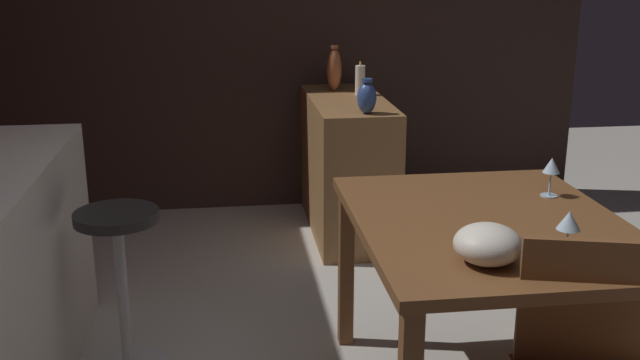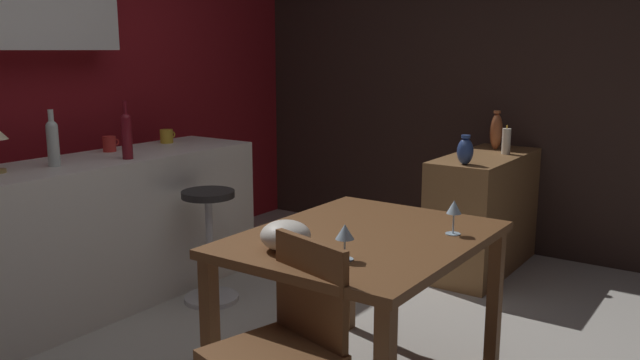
{
  "view_description": "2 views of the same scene",
  "coord_description": "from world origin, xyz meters",
  "px_view_note": "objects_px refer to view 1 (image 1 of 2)",
  "views": [
    {
      "loc": [
        -2.3,
        0.51,
        1.62
      ],
      "look_at": [
        0.65,
        0.11,
        0.72
      ],
      "focal_mm": 41.66,
      "sensor_mm": 36.0,
      "label": 1
    },
    {
      "loc": [
        -2.3,
        -1.8,
        1.53
      ],
      "look_at": [
        0.84,
        0.39,
        0.76
      ],
      "focal_mm": 36.25,
      "sensor_mm": 36.0,
      "label": 2
    }
  ],
  "objects_px": {
    "fruit_bowl": "(488,244)",
    "vase_ceramic_blue": "(367,97)",
    "wine_glass_left": "(569,223)",
    "pillar_candle_tall": "(360,80)",
    "dining_table": "(488,244)",
    "bar_stool": "(123,290)",
    "vase_copper": "(334,69)",
    "sideboard_cabinet": "(347,165)",
    "wine_glass_right": "(551,167)"
  },
  "relations": [
    {
      "from": "bar_stool",
      "to": "vase_copper",
      "type": "relative_size",
      "value": 2.47
    },
    {
      "from": "wine_glass_right",
      "to": "pillar_candle_tall",
      "type": "height_order",
      "value": "pillar_candle_tall"
    },
    {
      "from": "pillar_candle_tall",
      "to": "vase_ceramic_blue",
      "type": "height_order",
      "value": "pillar_candle_tall"
    },
    {
      "from": "bar_stool",
      "to": "dining_table",
      "type": "bearing_deg",
      "value": -106.33
    },
    {
      "from": "bar_stool",
      "to": "pillar_candle_tall",
      "type": "relative_size",
      "value": 3.43
    },
    {
      "from": "wine_glass_left",
      "to": "fruit_bowl",
      "type": "xyz_separation_m",
      "value": [
        -0.03,
        0.26,
        -0.04
      ]
    },
    {
      "from": "pillar_candle_tall",
      "to": "vase_ceramic_blue",
      "type": "distance_m",
      "value": 0.56
    },
    {
      "from": "fruit_bowl",
      "to": "vase_ceramic_blue",
      "type": "height_order",
      "value": "vase_ceramic_blue"
    },
    {
      "from": "dining_table",
      "to": "wine_glass_left",
      "type": "distance_m",
      "value": 0.41
    },
    {
      "from": "dining_table",
      "to": "fruit_bowl",
      "type": "distance_m",
      "value": 0.42
    },
    {
      "from": "wine_glass_left",
      "to": "pillar_candle_tall",
      "type": "bearing_deg",
      "value": 4.76
    },
    {
      "from": "sideboard_cabinet",
      "to": "vase_copper",
      "type": "height_order",
      "value": "vase_copper"
    },
    {
      "from": "sideboard_cabinet",
      "to": "vase_ceramic_blue",
      "type": "distance_m",
      "value": 0.67
    },
    {
      "from": "pillar_candle_tall",
      "to": "wine_glass_right",
      "type": "bearing_deg",
      "value": -167.62
    },
    {
      "from": "bar_stool",
      "to": "pillar_candle_tall",
      "type": "bearing_deg",
      "value": -36.91
    },
    {
      "from": "fruit_bowl",
      "to": "vase_ceramic_blue",
      "type": "relative_size",
      "value": 1.09
    },
    {
      "from": "dining_table",
      "to": "vase_ceramic_blue",
      "type": "relative_size",
      "value": 6.27
    },
    {
      "from": "dining_table",
      "to": "vase_ceramic_blue",
      "type": "height_order",
      "value": "vase_ceramic_blue"
    },
    {
      "from": "fruit_bowl",
      "to": "vase_copper",
      "type": "distance_m",
      "value": 2.58
    },
    {
      "from": "pillar_candle_tall",
      "to": "vase_ceramic_blue",
      "type": "relative_size",
      "value": 1.08
    },
    {
      "from": "sideboard_cabinet",
      "to": "pillar_candle_tall",
      "type": "height_order",
      "value": "pillar_candle_tall"
    },
    {
      "from": "wine_glass_left",
      "to": "fruit_bowl",
      "type": "height_order",
      "value": "wine_glass_left"
    },
    {
      "from": "sideboard_cabinet",
      "to": "pillar_candle_tall",
      "type": "bearing_deg",
      "value": -39.99
    },
    {
      "from": "dining_table",
      "to": "pillar_candle_tall",
      "type": "relative_size",
      "value": 5.78
    },
    {
      "from": "sideboard_cabinet",
      "to": "vase_ceramic_blue",
      "type": "bearing_deg",
      "value": -176.95
    },
    {
      "from": "wine_glass_right",
      "to": "fruit_bowl",
      "type": "distance_m",
      "value": 0.76
    },
    {
      "from": "wine_glass_left",
      "to": "dining_table",
      "type": "bearing_deg",
      "value": 19.39
    },
    {
      "from": "wine_glass_right",
      "to": "pillar_candle_tall",
      "type": "distance_m",
      "value": 1.86
    },
    {
      "from": "bar_stool",
      "to": "fruit_bowl",
      "type": "distance_m",
      "value": 1.46
    },
    {
      "from": "fruit_bowl",
      "to": "wine_glass_left",
      "type": "bearing_deg",
      "value": -83.56
    },
    {
      "from": "sideboard_cabinet",
      "to": "bar_stool",
      "type": "height_order",
      "value": "sideboard_cabinet"
    },
    {
      "from": "bar_stool",
      "to": "vase_copper",
      "type": "bearing_deg",
      "value": -31.41
    },
    {
      "from": "wine_glass_left",
      "to": "vase_ceramic_blue",
      "type": "relative_size",
      "value": 0.75
    },
    {
      "from": "pillar_candle_tall",
      "to": "dining_table",
      "type": "bearing_deg",
      "value": -177.76
    },
    {
      "from": "fruit_bowl",
      "to": "vase_copper",
      "type": "xyz_separation_m",
      "value": [
        2.58,
        0.07,
        0.15
      ]
    },
    {
      "from": "pillar_candle_tall",
      "to": "vase_ceramic_blue",
      "type": "bearing_deg",
      "value": 172.93
    },
    {
      "from": "dining_table",
      "to": "wine_glass_left",
      "type": "relative_size",
      "value": 8.31
    },
    {
      "from": "dining_table",
      "to": "bar_stool",
      "type": "relative_size",
      "value": 1.68
    },
    {
      "from": "fruit_bowl",
      "to": "pillar_candle_tall",
      "type": "distance_m",
      "value": 2.41
    },
    {
      "from": "dining_table",
      "to": "sideboard_cabinet",
      "type": "bearing_deg",
      "value": 5.12
    },
    {
      "from": "dining_table",
      "to": "pillar_candle_tall",
      "type": "xyz_separation_m",
      "value": [
        2.05,
        0.08,
        0.26
      ]
    },
    {
      "from": "fruit_bowl",
      "to": "pillar_candle_tall",
      "type": "bearing_deg",
      "value": -1.55
    },
    {
      "from": "wine_glass_right",
      "to": "fruit_bowl",
      "type": "relative_size",
      "value": 0.74
    },
    {
      "from": "pillar_candle_tall",
      "to": "sideboard_cabinet",
      "type": "bearing_deg",
      "value": 140.01
    },
    {
      "from": "bar_stool",
      "to": "fruit_bowl",
      "type": "height_order",
      "value": "fruit_bowl"
    },
    {
      "from": "dining_table",
      "to": "wine_glass_left",
      "type": "bearing_deg",
      "value": -160.61
    },
    {
      "from": "sideboard_cabinet",
      "to": "wine_glass_right",
      "type": "bearing_deg",
      "value": -163.9
    },
    {
      "from": "wine_glass_left",
      "to": "bar_stool",
      "type": "bearing_deg",
      "value": 63.33
    },
    {
      "from": "wine_glass_left",
      "to": "fruit_bowl",
      "type": "bearing_deg",
      "value": 96.44
    },
    {
      "from": "sideboard_cabinet",
      "to": "vase_copper",
      "type": "xyz_separation_m",
      "value": [
        0.28,
        0.04,
        0.54
      ]
    }
  ]
}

